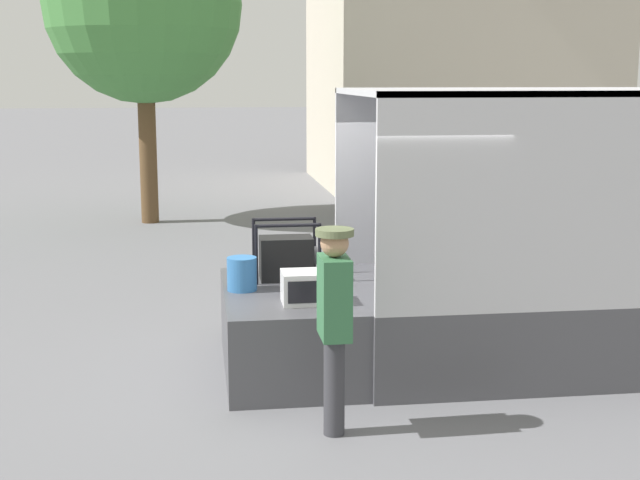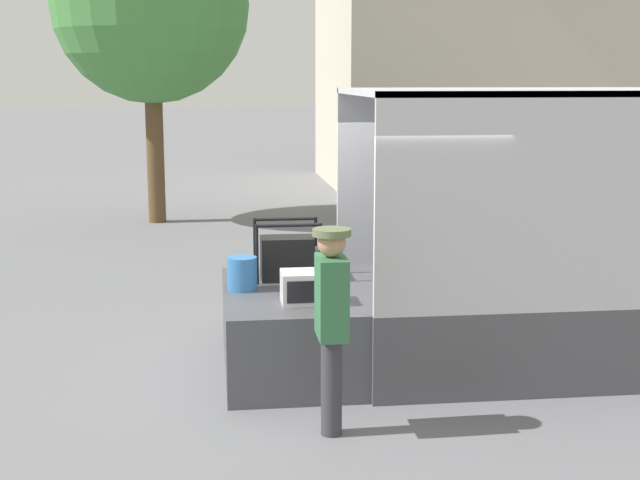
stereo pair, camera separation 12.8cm
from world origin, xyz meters
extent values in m
plane|color=slate|center=(0.00, 0.00, 0.00)|extent=(160.00, 160.00, 0.00)
cube|color=#4C4C51|center=(2.58, 0.00, 0.42)|extent=(5.17, 2.41, 0.85)
cube|color=silver|center=(2.58, 1.17, 1.87)|extent=(5.17, 0.06, 2.04)
cube|color=silver|center=(2.58, 0.00, 2.86)|extent=(5.17, 2.41, 0.06)
cylinder|color=#3370B2|center=(1.09, -0.30, 1.01)|extent=(0.26, 0.26, 0.33)
cube|color=#4C4C51|center=(-0.67, 0.00, 0.42)|extent=(1.34, 2.29, 0.85)
cube|color=white|center=(-0.56, -0.57, 1.00)|extent=(0.47, 0.38, 0.31)
cube|color=black|center=(-0.60, -0.77, 1.00)|extent=(0.30, 0.01, 0.21)
cube|color=black|center=(-0.64, 0.49, 1.08)|extent=(0.57, 0.37, 0.46)
cylinder|color=slate|center=(-0.42, 0.49, 1.10)|extent=(0.21, 0.20, 0.20)
cylinder|color=black|center=(-0.98, 0.28, 1.17)|extent=(0.04, 0.04, 0.64)
cylinder|color=black|center=(-0.31, 0.28, 1.17)|extent=(0.04, 0.04, 0.64)
cylinder|color=black|center=(-0.98, 0.70, 1.17)|extent=(0.04, 0.04, 0.64)
cylinder|color=black|center=(-0.31, 0.70, 1.17)|extent=(0.04, 0.04, 0.64)
cylinder|color=black|center=(-0.64, 0.28, 1.47)|extent=(0.67, 0.04, 0.04)
cylinder|color=black|center=(-0.64, 0.70, 1.47)|extent=(0.67, 0.04, 0.04)
cylinder|color=#3370B2|center=(-1.15, 0.04, 1.02)|extent=(0.31, 0.31, 0.34)
cylinder|color=#38383D|center=(-0.47, -1.79, 0.43)|extent=(0.18, 0.18, 0.86)
cube|color=#336B42|center=(-0.47, -1.79, 1.21)|extent=(0.24, 0.44, 0.68)
sphere|color=tan|center=(-0.47, -1.79, 1.67)|extent=(0.24, 0.24, 0.24)
cylinder|color=#606B47|center=(-0.47, -1.79, 1.76)|extent=(0.32, 0.32, 0.06)
cube|color=beige|center=(5.53, 15.58, 3.70)|extent=(7.32, 7.14, 7.40)
cylinder|color=brown|center=(-2.58, 9.85, 1.33)|extent=(0.36, 0.36, 2.66)
sphere|color=#478942|center=(-2.58, 9.85, 4.45)|extent=(3.98, 3.98, 3.98)
camera|label=1|loc=(-1.57, -8.90, 3.02)|focal=50.00mm
camera|label=2|loc=(-1.44, -8.92, 3.02)|focal=50.00mm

